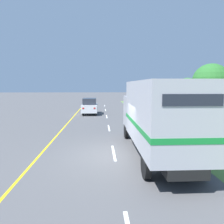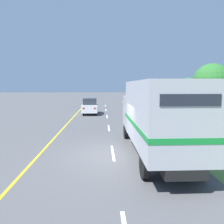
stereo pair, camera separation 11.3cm
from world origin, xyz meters
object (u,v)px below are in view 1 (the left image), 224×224
(horse_trailer_truck, at_px, (158,115))
(roadside_tree_mid, at_px, (187,89))
(lead_car_white, at_px, (90,106))
(highway_sign, at_px, (175,104))
(delineator_post, at_px, (173,129))
(roadside_tree_near, at_px, (211,82))

(horse_trailer_truck, bearing_deg, roadside_tree_mid, 64.89)
(lead_car_white, distance_m, highway_sign, 11.19)
(lead_car_white, relative_size, highway_sign, 1.38)
(roadside_tree_mid, relative_size, delineator_post, 4.80)
(horse_trailer_truck, xyz_separation_m, highway_sign, (3.61, 7.91, -0.17))
(delineator_post, bearing_deg, roadside_tree_near, 52.34)
(lead_car_white, bearing_deg, highway_sign, -46.72)
(roadside_tree_mid, bearing_deg, lead_car_white, -160.53)
(roadside_tree_near, height_order, roadside_tree_mid, roadside_tree_near)
(highway_sign, bearing_deg, roadside_tree_near, 44.61)
(highway_sign, height_order, delineator_post, highway_sign)
(lead_car_white, relative_size, roadside_tree_near, 0.68)
(horse_trailer_truck, bearing_deg, highway_sign, 65.47)
(delineator_post, bearing_deg, highway_sign, 69.34)
(highway_sign, height_order, roadside_tree_near, roadside_tree_near)
(highway_sign, bearing_deg, delineator_post, -110.66)
(horse_trailer_truck, xyz_separation_m, roadside_tree_mid, (9.81, 20.93, 0.91))
(roadside_tree_mid, bearing_deg, roadside_tree_near, -91.66)
(highway_sign, relative_size, delineator_post, 3.03)
(highway_sign, bearing_deg, roadside_tree_mid, 64.55)
(horse_trailer_truck, bearing_deg, delineator_post, 62.38)
(horse_trailer_truck, xyz_separation_m, lead_car_white, (-4.04, 16.03, -1.05))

